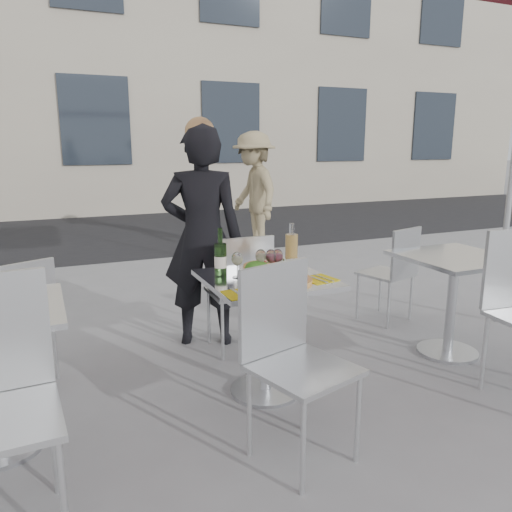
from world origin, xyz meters
name	(u,v)px	position (x,y,z in m)	size (l,w,h in m)	color
ground	(265,392)	(0.00, 0.00, 0.00)	(80.00, 80.00, 0.00)	slate
street_asphalt	(116,231)	(0.00, 6.50, 0.00)	(24.00, 5.00, 0.00)	black
main_table	(266,311)	(0.00, 0.00, 0.54)	(0.72, 0.72, 0.75)	#B7BABF
side_table_right	(453,284)	(1.50, 0.00, 0.54)	(0.72, 0.72, 0.75)	#B7BABF
chair_far	(241,284)	(0.09, 0.63, 0.53)	(0.42, 0.43, 0.90)	silver
chair_near	(290,346)	(-0.15, -0.60, 0.57)	(0.54, 0.55, 0.96)	silver
side_chair_lfar	(21,312)	(-1.38, 0.72, 0.49)	(0.50, 0.51, 0.83)	silver
side_chair_rfar	(394,267)	(1.54, 0.71, 0.50)	(0.48, 0.49, 0.85)	silver
woman_diner	(202,238)	(-0.10, 0.95, 0.84)	(0.61, 0.40, 1.67)	black
pedestrian_b	(254,193)	(1.60, 3.90, 0.85)	(1.10, 0.63, 1.71)	#90805D
pizza_near	(283,279)	(0.05, -0.12, 0.76)	(0.34, 0.34, 0.02)	#DEA156
pizza_far	(266,267)	(0.08, 0.18, 0.77)	(0.33, 0.33, 0.03)	white
salad_plate	(257,269)	(-0.03, 0.07, 0.79)	(0.22, 0.22, 0.09)	white
wine_bottle	(221,258)	(-0.24, 0.13, 0.86)	(0.07, 0.08, 0.29)	#254A1B
carafe	(291,250)	(0.25, 0.15, 0.87)	(0.08, 0.08, 0.29)	#DFB65F
sugar_shaker	(288,267)	(0.14, -0.01, 0.80)	(0.06, 0.06, 0.11)	white
wineglass_white_a	(237,260)	(-0.16, 0.07, 0.86)	(0.07, 0.07, 0.16)	white
wineglass_white_b	(261,257)	(0.00, 0.08, 0.86)	(0.07, 0.07, 0.16)	white
wineglass_red_a	(271,257)	(0.06, 0.05, 0.86)	(0.07, 0.07, 0.16)	white
wineglass_red_b	(277,257)	(0.10, 0.04, 0.86)	(0.07, 0.07, 0.16)	white
napkin_left	(241,293)	(-0.26, -0.26, 0.75)	(0.18, 0.20, 0.01)	yellow
napkin_right	(319,279)	(0.27, -0.17, 0.75)	(0.21, 0.21, 0.01)	yellow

